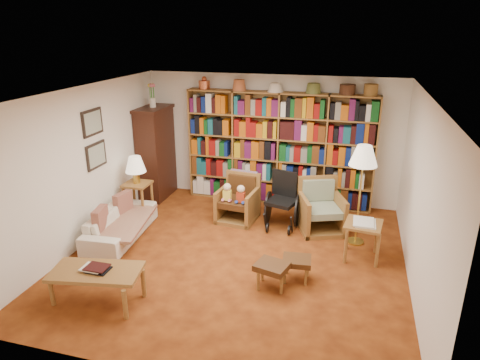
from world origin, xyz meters
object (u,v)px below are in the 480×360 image
(floor_lamp, at_px, (363,160))
(wheelchair, at_px, (283,201))
(armchair_leather, at_px, (239,201))
(side_table_papers, at_px, (363,229))
(armchair_sage, at_px, (322,210))
(coffee_table, at_px, (96,274))
(sofa, at_px, (121,224))
(side_table_lamp, at_px, (138,191))
(footstool_b, at_px, (297,262))
(footstool_a, at_px, (272,268))

(floor_lamp, bearing_deg, wheelchair, 164.21)
(armchair_leather, xyz_separation_m, side_table_papers, (2.18, -0.89, 0.14))
(armchair_sage, xyz_separation_m, floor_lamp, (0.60, -0.39, 1.08))
(side_table_papers, height_order, coffee_table, side_table_papers)
(sofa, xyz_separation_m, side_table_lamp, (-0.10, 0.83, 0.26))
(side_table_lamp, bearing_deg, coffee_table, -73.43)
(side_table_lamp, xyz_separation_m, floor_lamp, (3.91, 0.01, 0.92))
(armchair_sage, bearing_deg, side_table_papers, -52.13)
(armchair_sage, bearing_deg, coffee_table, -131.53)
(wheelchair, height_order, coffee_table, wheelchair)
(wheelchair, height_order, footstool_b, wheelchair)
(footstool_a, bearing_deg, footstool_b, 42.82)
(armchair_leather, distance_m, wheelchair, 0.82)
(wheelchair, bearing_deg, armchair_sage, 2.68)
(floor_lamp, height_order, footstool_a, floor_lamp)
(sofa, bearing_deg, footstool_a, -110.25)
(footstool_a, relative_size, coffee_table, 0.41)
(side_table_lamp, bearing_deg, floor_lamp, 0.15)
(sofa, relative_size, footstool_b, 3.94)
(sofa, bearing_deg, coffee_table, -163.33)
(floor_lamp, bearing_deg, sofa, -167.61)
(sofa, bearing_deg, armchair_leather, -58.31)
(armchair_sage, xyz_separation_m, side_table_papers, (0.68, -0.88, 0.15))
(footstool_a, height_order, footstool_b, footstool_a)
(side_table_lamp, relative_size, armchair_leather, 0.78)
(wheelchair, bearing_deg, armchair_leather, 176.85)
(sofa, height_order, wheelchair, wheelchair)
(armchair_sage, xyz_separation_m, wheelchair, (-0.68, -0.03, 0.10))
(side_table_papers, relative_size, footstool_b, 1.45)
(side_table_papers, bearing_deg, armchair_leather, 157.85)
(armchair_sage, relative_size, wheelchair, 1.01)
(wheelchair, xyz_separation_m, coffee_table, (-1.88, -2.87, -0.04))
(footstool_a, xyz_separation_m, coffee_table, (-2.09, -0.89, 0.11))
(sofa, xyz_separation_m, footstool_a, (2.73, -0.78, 0.05))
(footstool_a, distance_m, coffee_table, 2.27)
(wheelchair, relative_size, coffee_table, 0.80)
(side_table_papers, distance_m, coffee_table, 3.83)
(side_table_lamp, relative_size, footstool_b, 1.58)
(armchair_leather, relative_size, coffee_table, 0.70)
(armchair_leather, xyz_separation_m, coffee_table, (-1.07, -2.91, 0.05))
(coffee_table, bearing_deg, armchair_leather, 69.91)
(armchair_leather, distance_m, coffee_table, 3.10)
(footstool_b, bearing_deg, floor_lamp, 59.72)
(side_table_papers, bearing_deg, wheelchair, 148.29)
(armchair_leather, xyz_separation_m, wheelchair, (0.82, -0.05, 0.09))
(armchair_sage, xyz_separation_m, footstool_a, (-0.48, -2.01, -0.05))
(coffee_table, bearing_deg, footstool_a, 23.17)
(sofa, height_order, side_table_lamp, side_table_lamp)
(floor_lamp, relative_size, side_table_papers, 2.70)
(sofa, height_order, footstool_a, sofa)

